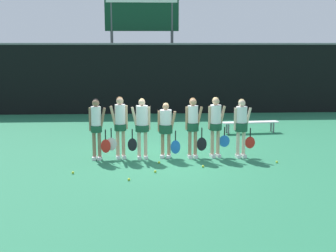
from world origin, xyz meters
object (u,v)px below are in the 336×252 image
(player_4, at_px, (193,123))
(tennis_ball_1, at_px, (129,179))
(scoreboard, at_px, (142,22))
(player_1, at_px, (120,122))
(tennis_ball_4, at_px, (155,172))
(tennis_ball_0, at_px, (277,162))
(tennis_ball_3, at_px, (159,162))
(player_2, at_px, (142,123))
(tennis_ball_2, at_px, (203,166))
(player_0, at_px, (97,124))
(player_3, at_px, (166,126))
(player_5, at_px, (216,122))
(player_6, at_px, (242,123))
(tennis_ball_5, at_px, (73,173))
(bench_courtside, at_px, (250,123))

(player_4, xyz_separation_m, tennis_ball_1, (-1.81, -2.25, -1.01))
(scoreboard, distance_m, player_1, 10.67)
(scoreboard, xyz_separation_m, tennis_ball_4, (0.34, -11.75, -4.31))
(tennis_ball_0, relative_size, tennis_ball_3, 0.99)
(player_2, bearing_deg, tennis_ball_2, -38.16)
(player_4, distance_m, tennis_ball_1, 3.07)
(player_1, relative_size, tennis_ball_0, 28.20)
(player_0, height_order, player_3, player_0)
(tennis_ball_0, relative_size, tennis_ball_2, 0.98)
(player_5, bearing_deg, tennis_ball_0, -37.64)
(player_2, bearing_deg, player_5, -2.60)
(player_1, xyz_separation_m, player_6, (3.55, -0.07, -0.05))
(player_5, height_order, player_6, player_5)
(tennis_ball_3, bearing_deg, tennis_ball_4, -97.92)
(player_4, height_order, tennis_ball_1, player_4)
(tennis_ball_1, xyz_separation_m, tennis_ball_4, (0.67, 0.68, -0.00))
(player_3, relative_size, tennis_ball_0, 25.29)
(player_3, height_order, player_4, player_4)
(player_1, bearing_deg, player_3, -8.58)
(player_1, bearing_deg, tennis_ball_4, -68.27)
(tennis_ball_4, bearing_deg, tennis_ball_2, 19.02)
(player_1, xyz_separation_m, player_5, (2.80, 0.01, -0.01))
(player_1, distance_m, tennis_ball_5, 2.23)
(player_4, distance_m, player_5, 0.68)
(player_5, relative_size, tennis_ball_4, 27.24)
(player_1, xyz_separation_m, tennis_ball_2, (2.29, -1.16, -1.04))
(tennis_ball_5, bearing_deg, player_4, 25.62)
(tennis_ball_1, relative_size, tennis_ball_5, 0.98)
(scoreboard, distance_m, tennis_ball_3, 11.64)
(bench_courtside, relative_size, player_5, 1.21)
(tennis_ball_2, relative_size, tennis_ball_3, 1.01)
(tennis_ball_0, bearing_deg, player_2, 169.12)
(player_2, bearing_deg, bench_courtside, 38.12)
(tennis_ball_0, xyz_separation_m, tennis_ball_2, (-2.14, -0.36, 0.00))
(player_2, relative_size, tennis_ball_0, 27.50)
(scoreboard, relative_size, tennis_ball_5, 82.63)
(tennis_ball_3, relative_size, tennis_ball_4, 0.99)
(tennis_ball_2, bearing_deg, tennis_ball_0, 9.66)
(player_6, height_order, tennis_ball_2, player_6)
(tennis_ball_5, bearing_deg, tennis_ball_0, 8.30)
(scoreboard, distance_m, tennis_ball_0, 12.35)
(player_5, height_order, tennis_ball_4, player_5)
(player_6, relative_size, tennis_ball_2, 26.41)
(tennis_ball_0, bearing_deg, player_4, 161.81)
(player_4, bearing_deg, tennis_ball_4, -132.39)
(player_3, relative_size, player_5, 0.91)
(player_1, height_order, player_4, player_1)
(player_6, bearing_deg, player_3, 169.40)
(player_0, bearing_deg, tennis_ball_1, -62.47)
(player_6, height_order, tennis_ball_3, player_6)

